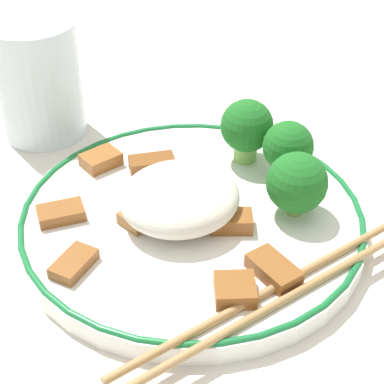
{
  "coord_description": "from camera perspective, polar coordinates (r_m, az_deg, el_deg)",
  "views": [
    {
      "loc": [
        0.34,
        -0.19,
        0.33
      ],
      "look_at": [
        0.0,
        0.0,
        0.04
      ],
      "focal_mm": 60.0,
      "sensor_mm": 36.0,
      "label": 1
    }
  ],
  "objects": [
    {
      "name": "ground_plane",
      "position": [
        0.51,
        0.0,
        -3.28
      ],
      "size": [
        3.0,
        3.0,
        0.0
      ],
      "primitive_type": "plane",
      "color": "silver"
    },
    {
      "name": "plate",
      "position": [
        0.5,
        0.0,
        -2.41
      ],
      "size": [
        0.27,
        0.27,
        0.02
      ],
      "color": "white",
      "rests_on": "ground_plane"
    },
    {
      "name": "rice_mound",
      "position": [
        0.48,
        -1.03,
        -0.59
      ],
      "size": [
        0.09,
        0.09,
        0.04
      ],
      "color": "white",
      "rests_on": "plate"
    },
    {
      "name": "broccoli_back_left",
      "position": [
        0.49,
        9.3,
        0.8
      ],
      "size": [
        0.05,
        0.05,
        0.05
      ],
      "color": "#7FB756",
      "rests_on": "plate"
    },
    {
      "name": "broccoli_back_center",
      "position": [
        0.52,
        8.8,
        3.73
      ],
      "size": [
        0.04,
        0.04,
        0.05
      ],
      "color": "#7FB756",
      "rests_on": "plate"
    },
    {
      "name": "broccoli_back_right",
      "position": [
        0.54,
        4.89,
        5.74
      ],
      "size": [
        0.05,
        0.05,
        0.06
      ],
      "color": "#7FB756",
      "rests_on": "plate"
    },
    {
      "name": "meat_near_front",
      "position": [
        0.55,
        -8.1,
        2.87
      ],
      "size": [
        0.03,
        0.03,
        0.01
      ],
      "color": "#995B28",
      "rests_on": "plate"
    },
    {
      "name": "meat_near_left",
      "position": [
        0.45,
        7.27,
        -6.86
      ],
      "size": [
        0.04,
        0.02,
        0.01
      ],
      "color": "brown",
      "rests_on": "plate"
    },
    {
      "name": "meat_near_right",
      "position": [
        0.48,
        3.53,
        -2.63
      ],
      "size": [
        0.03,
        0.04,
        0.01
      ],
      "color": "brown",
      "rests_on": "plate"
    },
    {
      "name": "meat_near_back",
      "position": [
        0.46,
        -10.46,
        -6.26
      ],
      "size": [
        0.04,
        0.04,
        0.01
      ],
      "color": "brown",
      "rests_on": "plate"
    },
    {
      "name": "meat_on_rice_edge",
      "position": [
        0.43,
        3.85,
        -8.67
      ],
      "size": [
        0.04,
        0.04,
        0.01
      ],
      "color": "brown",
      "rests_on": "plate"
    },
    {
      "name": "meat_mid_left",
      "position": [
        0.49,
        -4.48,
        -2.11
      ],
      "size": [
        0.03,
        0.04,
        0.01
      ],
      "color": "#9E6633",
      "rests_on": "plate"
    },
    {
      "name": "meat_mid_right",
      "position": [
        0.5,
        -11.58,
        -1.85
      ],
      "size": [
        0.03,
        0.04,
        0.01
      ],
      "color": "brown",
      "rests_on": "plate"
    },
    {
      "name": "meat_far_scatter",
      "position": [
        0.54,
        -3.77,
        2.45
      ],
      "size": [
        0.03,
        0.04,
        0.01
      ],
      "color": "brown",
      "rests_on": "plate"
    },
    {
      "name": "chopsticks",
      "position": [
        0.43,
        6.85,
        -9.4
      ],
      "size": [
        0.04,
        0.25,
        0.01
      ],
      "color": "#AD8451",
      "rests_on": "plate"
    },
    {
      "name": "drinking_glass",
      "position": [
        0.62,
        -13.51,
        9.68
      ],
      "size": [
        0.08,
        0.08,
        0.11
      ],
      "color": "silver",
      "rests_on": "ground_plane"
    }
  ]
}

